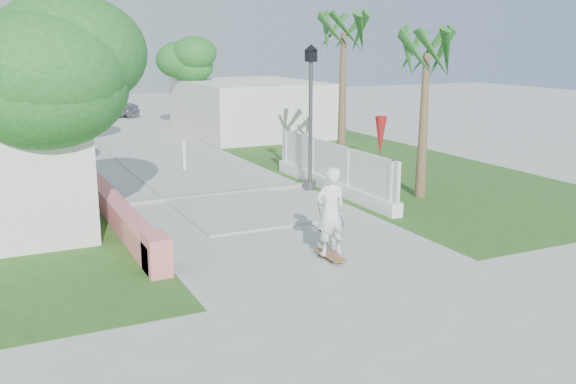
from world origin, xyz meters
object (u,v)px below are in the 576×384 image
street_lamp (311,112)px  parked_car (101,106)px  dog (327,233)px  bollard (184,155)px  skateboarder (325,214)px  patio_umbrella (380,136)px

street_lamp → parked_car: street_lamp is taller
dog → parked_car: (-0.38, 26.94, 0.52)m
bollard → dog: bollard is taller
skateboarder → parked_car: bearing=-89.3°
street_lamp → patio_umbrella: bearing=-27.8°
street_lamp → skateboarder: size_ratio=2.21×
street_lamp → skateboarder: bearing=-114.7°
bollard → skateboarder: skateboarder is taller
patio_umbrella → dog: bearing=-135.3°
street_lamp → dog: bearing=-113.4°
street_lamp → skateboarder: 6.44m
street_lamp → parked_car: bearing=96.7°
patio_umbrella → parked_car: patio_umbrella is taller
bollard → dog: (0.52, -9.55, -0.34)m
patio_umbrella → dog: size_ratio=3.59×
parked_car → skateboarder: bearing=165.4°
patio_umbrella → skateboarder: size_ratio=1.15×
street_lamp → skateboarder: (-2.61, -5.68, -1.51)m
street_lamp → bollard: (-2.70, 4.50, -1.84)m
dog → parked_car: size_ratio=0.14×
skateboarder → street_lamp: bearing=-113.9°
bollard → patio_umbrella: 7.25m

